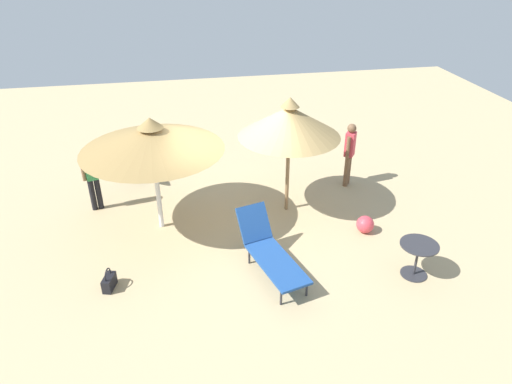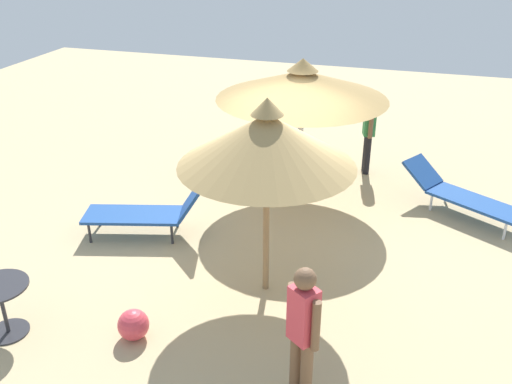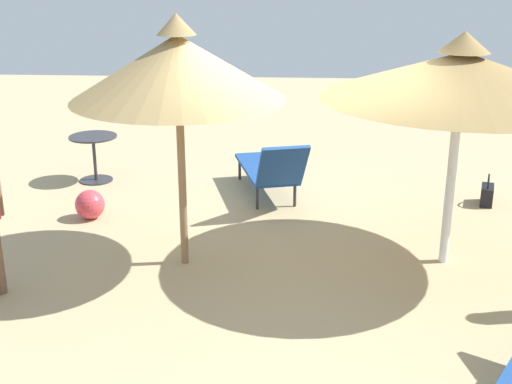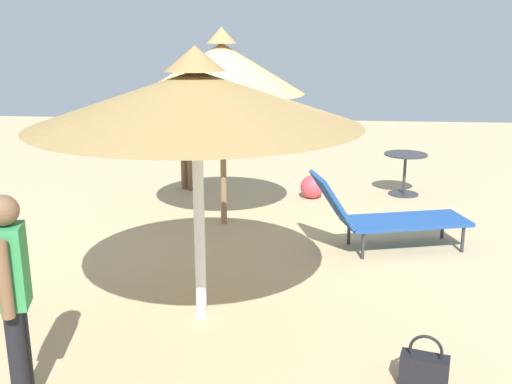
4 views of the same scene
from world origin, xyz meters
TOP-DOWN VIEW (x-y plane):
  - ground at (0.00, 0.00)m, footprint 24.00×24.00m
  - parasol_umbrella_far_left at (1.35, 0.26)m, footprint 2.29×2.29m
  - parasol_umbrella_edge at (-1.61, 0.05)m, footprint 2.99×2.99m
  - lounge_chair_front at (0.46, -1.92)m, footprint 1.14×2.10m
  - lounge_chair_near_right at (-1.77, 2.89)m, footprint 1.62×2.16m
  - person_standing_back at (3.21, 1.17)m, footprint 0.34×0.39m
  - person_standing_center at (-3.11, 1.12)m, footprint 0.42×0.28m
  - handbag at (-2.59, -1.90)m, footprint 0.26×0.40m
  - side_table_round at (3.20, -2.60)m, footprint 0.73×0.73m
  - beach_ball at (2.82, -1.02)m, footprint 0.39×0.39m

SIDE VIEW (x-z plane):
  - ground at x=0.00m, z-range -0.10..0.00m
  - handbag at x=-2.59m, z-range -0.07..0.37m
  - beach_ball at x=2.82m, z-range 0.00..0.39m
  - lounge_chair_near_right at x=-1.77m, z-range 0.01..0.77m
  - lounge_chair_front at x=0.46m, z-range -0.05..0.98m
  - side_table_round at x=3.20m, z-range 0.14..0.85m
  - person_standing_center at x=-3.11m, z-range 0.10..1.74m
  - person_standing_back at x=3.21m, z-range 0.12..1.81m
  - parasol_umbrella_edge at x=-1.61m, z-range 0.84..3.44m
  - parasol_umbrella_far_left at x=1.35m, z-range 0.84..3.62m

